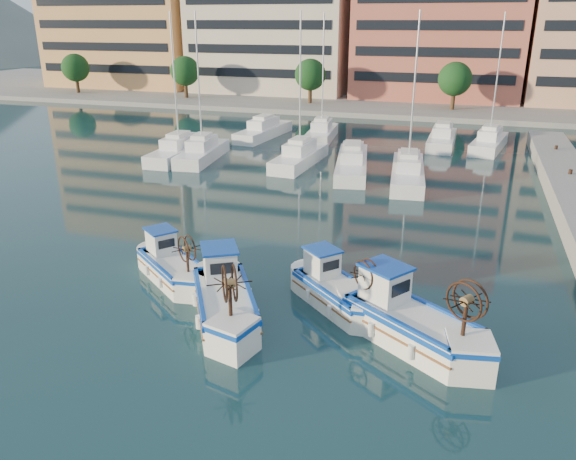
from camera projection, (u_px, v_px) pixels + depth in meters
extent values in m
plane|color=#1A3E44|center=(282.00, 315.00, 22.09)|extent=(300.00, 300.00, 0.00)
cube|color=gray|center=(428.00, 97.00, 81.66)|extent=(180.00, 40.00, 0.60)
cube|color=tan|center=(125.00, 8.00, 89.34)|extent=(24.00, 14.00, 24.00)
cube|color=black|center=(99.00, 7.00, 83.10)|extent=(22.08, 0.12, 21.60)
cube|color=beige|center=(273.00, 18.00, 82.68)|extent=(23.00, 14.00, 21.00)
cube|color=black|center=(256.00, 18.00, 76.45)|extent=(21.16, 0.12, 18.90)
cube|color=#B75947|center=(442.00, 2.00, 75.08)|extent=(22.00, 14.00, 25.00)
cube|color=black|center=(439.00, 0.00, 68.85)|extent=(20.24, 0.12, 22.50)
cylinder|color=#3F2B19|center=(78.00, 86.00, 83.58)|extent=(0.50, 0.50, 3.00)
sphere|color=#18451B|center=(75.00, 68.00, 82.63)|extent=(4.00, 4.00, 4.00)
cylinder|color=#3F2B19|center=(186.00, 91.00, 78.41)|extent=(0.50, 0.50, 3.00)
sphere|color=#18451B|center=(185.00, 71.00, 77.46)|extent=(4.00, 4.00, 4.00)
cylinder|color=#3F2B19|center=(310.00, 96.00, 73.24)|extent=(0.50, 0.50, 3.00)
sphere|color=#18451B|center=(310.00, 75.00, 72.29)|extent=(4.00, 4.00, 4.00)
cylinder|color=#3F2B19|center=(453.00, 102.00, 68.06)|extent=(0.50, 0.50, 3.00)
sphere|color=#18451B|center=(455.00, 79.00, 67.11)|extent=(4.00, 4.00, 4.00)
cube|color=white|center=(179.00, 152.00, 46.84)|extent=(2.55, 8.74, 1.00)
cylinder|color=silver|center=(175.00, 85.00, 44.91)|extent=(0.12, 0.12, 11.00)
cube|color=white|center=(203.00, 154.00, 46.21)|extent=(3.12, 8.23, 1.00)
cylinder|color=silver|center=(199.00, 85.00, 44.28)|extent=(0.12, 0.12, 11.00)
cube|color=white|center=(300.00, 159.00, 44.67)|extent=(2.68, 8.44, 1.00)
cylinder|color=silver|center=(300.00, 88.00, 42.74)|extent=(0.12, 0.12, 11.00)
cube|color=white|center=(352.00, 164.00, 42.91)|extent=(3.93, 10.48, 1.00)
cube|color=white|center=(408.00, 174.00, 40.24)|extent=(3.22, 9.71, 1.00)
cylinder|color=silver|center=(414.00, 96.00, 38.30)|extent=(0.12, 0.12, 11.00)
cube|color=white|center=(264.00, 132.00, 55.09)|extent=(3.11, 9.18, 1.00)
cube|color=white|center=(322.00, 134.00, 54.01)|extent=(2.90, 7.58, 1.00)
cylinder|color=silver|center=(323.00, 76.00, 52.07)|extent=(0.12, 0.12, 11.00)
cube|color=white|center=(442.00, 140.00, 51.39)|extent=(2.28, 8.10, 1.00)
cube|color=white|center=(489.00, 144.00, 49.90)|extent=(3.50, 8.14, 1.00)
cylinder|color=silver|center=(497.00, 80.00, 47.96)|extent=(0.12, 0.12, 11.00)
cube|color=white|center=(173.00, 270.00, 24.80)|extent=(4.16, 3.76, 0.99)
cube|color=#0C3EA7|center=(172.00, 263.00, 24.67)|extent=(4.28, 3.88, 0.15)
cube|color=#1674B1|center=(172.00, 264.00, 24.69)|extent=(3.62, 3.23, 0.06)
cube|color=white|center=(161.00, 241.00, 25.32)|extent=(1.60, 1.57, 1.03)
cube|color=#0C3EA7|center=(160.00, 230.00, 25.12)|extent=(1.80, 1.77, 0.08)
cylinder|color=#331E14|center=(188.00, 262.00, 23.13)|extent=(0.11, 0.11, 1.09)
cylinder|color=brown|center=(187.00, 249.00, 22.92)|extent=(0.39, 0.40, 0.26)
torus|color=#331E14|center=(184.00, 249.00, 22.85)|extent=(0.91, 0.73, 1.10)
torus|color=#331E14|center=(190.00, 248.00, 23.00)|extent=(0.91, 0.73, 1.10)
cube|color=white|center=(225.00, 306.00, 21.52)|extent=(4.12, 5.07, 1.18)
cube|color=#0C3EA7|center=(225.00, 296.00, 21.36)|extent=(4.24, 5.23, 0.18)
cube|color=#1674B1|center=(225.00, 297.00, 21.39)|extent=(3.50, 4.44, 0.07)
cube|color=white|center=(220.00, 264.00, 22.32)|extent=(1.80, 1.88, 1.23)
cube|color=#0C3EA7|center=(219.00, 248.00, 22.09)|extent=(2.03, 2.11, 0.09)
cylinder|color=#331E14|center=(230.00, 302.00, 19.24)|extent=(0.13, 0.13, 1.30)
cylinder|color=brown|center=(230.00, 283.00, 19.00)|extent=(0.47, 0.45, 0.31)
torus|color=#331E14|center=(225.00, 284.00, 18.97)|extent=(0.73, 1.17, 1.31)
torus|color=#331E14|center=(234.00, 283.00, 19.03)|extent=(0.73, 1.17, 1.31)
cube|color=white|center=(338.00, 296.00, 22.51)|extent=(4.15, 3.96, 1.00)
cube|color=#0C3EA7|center=(338.00, 287.00, 22.38)|extent=(4.27, 4.07, 0.15)
cube|color=#1674B1|center=(338.00, 289.00, 22.40)|extent=(3.60, 3.41, 0.06)
cube|color=white|center=(322.00, 262.00, 23.07)|extent=(1.63, 1.61, 1.05)
cube|color=#0C3EA7|center=(322.00, 249.00, 22.87)|extent=(1.83, 1.82, 0.08)
cylinder|color=#331E14|center=(365.00, 289.00, 20.75)|extent=(0.11, 0.11, 1.11)
cylinder|color=brown|center=(366.00, 274.00, 20.54)|extent=(0.40, 0.41, 0.27)
torus|color=#331E14|center=(363.00, 275.00, 20.47)|extent=(0.88, 0.79, 1.12)
torus|color=#331E14|center=(369.00, 273.00, 20.61)|extent=(0.88, 0.79, 1.12)
cube|color=white|center=(411.00, 329.00, 19.93)|extent=(5.14, 4.40, 1.20)
cube|color=#0C3EA7|center=(412.00, 317.00, 19.77)|extent=(5.29, 4.54, 0.18)
cube|color=#1674B1|center=(412.00, 319.00, 19.80)|extent=(4.49, 3.76, 0.07)
cube|color=white|center=(385.00, 284.00, 20.51)|extent=(1.94, 1.88, 1.26)
cube|color=#0C3EA7|center=(386.00, 267.00, 20.27)|extent=(2.18, 2.12, 0.09)
cylinder|color=#331E14|center=(464.00, 320.00, 17.97)|extent=(0.14, 0.14, 1.33)
cylinder|color=brown|center=(467.00, 300.00, 17.72)|extent=(0.47, 0.48, 0.32)
torus|color=#331E14|center=(464.00, 302.00, 17.62)|extent=(1.15, 0.82, 1.34)
torus|color=#331E14|center=(470.00, 299.00, 17.82)|extent=(1.15, 0.82, 1.34)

